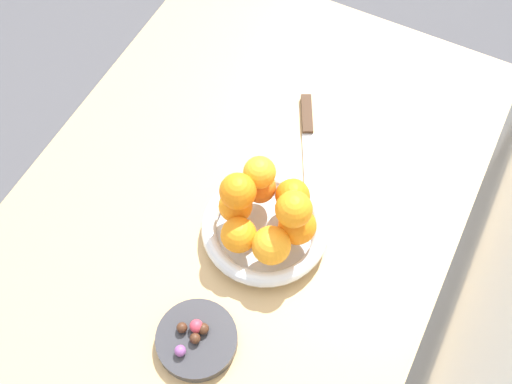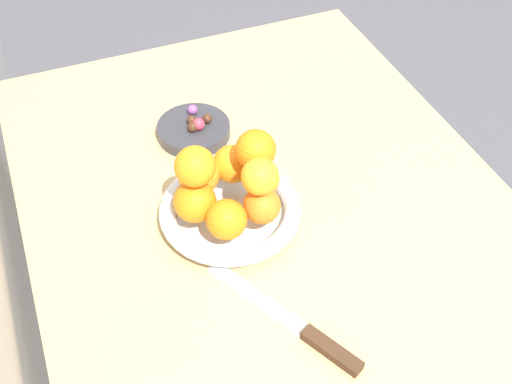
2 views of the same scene
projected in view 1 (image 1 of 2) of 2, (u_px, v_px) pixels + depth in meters
ground_plane at (244, 334)px, 1.79m from camera, size 6.00×6.00×0.00m
dining_table at (238, 227)px, 1.23m from camera, size 1.10×0.76×0.74m
fruit_bowl at (265, 229)px, 1.10m from camera, size 0.22×0.22×0.04m
candy_dish at (197, 340)px, 1.01m from camera, size 0.13×0.13×0.02m
orange_0 at (239, 235)px, 1.04m from camera, size 0.06×0.06×0.06m
orange_1 at (271, 245)px, 1.03m from camera, size 0.06×0.06×0.06m
orange_2 at (297, 226)px, 1.05m from camera, size 0.06×0.06×0.06m
orange_3 at (293, 196)px, 1.08m from camera, size 0.06×0.06×0.06m
orange_4 at (260, 187)px, 1.09m from camera, size 0.06×0.06×0.06m
orange_5 at (236, 206)px, 1.07m from camera, size 0.06×0.06×0.06m
orange_6 at (260, 172)px, 1.04m from camera, size 0.05×0.05×0.05m
orange_7 at (294, 209)px, 0.99m from camera, size 0.06×0.06×0.06m
orange_8 at (238, 191)px, 1.02m from camera, size 0.06×0.06×0.06m
candy_ball_0 at (180, 351)px, 0.99m from camera, size 0.02×0.02×0.02m
candy_ball_1 at (195, 338)px, 1.00m from camera, size 0.02×0.02×0.02m
candy_ball_2 at (196, 326)px, 1.00m from camera, size 0.02×0.02×0.02m
candy_ball_3 at (203, 329)px, 1.00m from camera, size 0.02×0.02×0.02m
candy_ball_4 at (182, 328)px, 1.00m from camera, size 0.02×0.02×0.02m
knife at (308, 141)px, 1.22m from camera, size 0.24×0.14×0.01m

